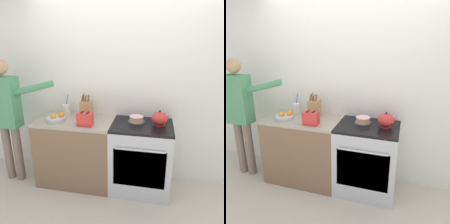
% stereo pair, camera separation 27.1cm
% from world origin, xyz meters
% --- Properties ---
extents(ground_plane, '(16.00, 16.00, 0.00)m').
position_xyz_m(ground_plane, '(0.00, 0.00, 0.00)').
color(ground_plane, beige).
extents(wall_back, '(8.00, 0.04, 2.60)m').
position_xyz_m(wall_back, '(0.00, 0.62, 1.30)').
color(wall_back, silver).
rests_on(wall_back, ground_plane).
extents(counter_cabinet, '(1.01, 0.60, 0.92)m').
position_xyz_m(counter_cabinet, '(-0.63, 0.30, 0.46)').
color(counter_cabinet, brown).
rests_on(counter_cabinet, ground_plane).
extents(stove_range, '(0.76, 0.63, 0.92)m').
position_xyz_m(stove_range, '(0.25, 0.30, 0.46)').
color(stove_range, '#B7BABF').
rests_on(stove_range, ground_plane).
extents(layer_cake, '(0.22, 0.22, 0.08)m').
position_xyz_m(layer_cake, '(0.17, 0.38, 0.96)').
color(layer_cake, '#4C4C51').
rests_on(layer_cake, stove_range).
extents(tea_kettle, '(0.24, 0.19, 0.19)m').
position_xyz_m(tea_kettle, '(0.46, 0.34, 1.00)').
color(tea_kettle, red).
rests_on(tea_kettle, stove_range).
extents(knife_block, '(0.13, 0.17, 0.33)m').
position_xyz_m(knife_block, '(-0.50, 0.41, 1.04)').
color(knife_block, tan).
rests_on(knife_block, counter_cabinet).
extents(utensil_crock, '(0.10, 0.10, 0.30)m').
position_xyz_m(utensil_crock, '(-0.83, 0.50, 0.99)').
color(utensil_crock, silver).
rests_on(utensil_crock, counter_cabinet).
extents(fruit_bowl, '(0.24, 0.24, 0.11)m').
position_xyz_m(fruit_bowl, '(-0.85, 0.21, 0.95)').
color(fruit_bowl, '#B7BABF').
rests_on(fruit_bowl, counter_cabinet).
extents(toaster, '(0.20, 0.12, 0.17)m').
position_xyz_m(toaster, '(-0.43, 0.13, 1.00)').
color(toaster, red).
rests_on(toaster, counter_cabinet).
extents(person_baker, '(0.95, 0.20, 1.70)m').
position_xyz_m(person_baker, '(-1.51, 0.16, 1.02)').
color(person_baker, '#7A6B5B').
rests_on(person_baker, ground_plane).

